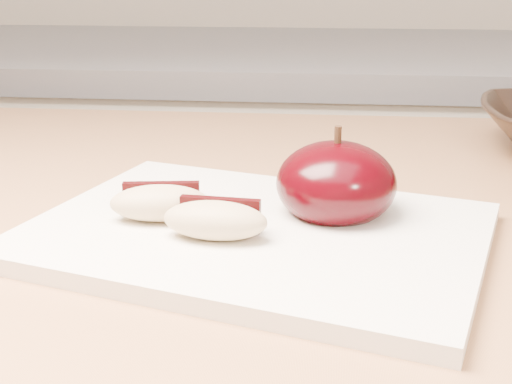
# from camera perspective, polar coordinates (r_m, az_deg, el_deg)

# --- Properties ---
(back_cabinet) EXTENTS (2.40, 0.62, 0.94)m
(back_cabinet) POSITION_cam_1_polar(r_m,az_deg,el_deg) (1.41, 1.22, -7.55)
(back_cabinet) COLOR silver
(back_cabinet) RESTS_ON ground
(cutting_board) EXTENTS (0.36, 0.30, 0.01)m
(cutting_board) POSITION_cam_1_polar(r_m,az_deg,el_deg) (0.50, 0.00, -3.38)
(cutting_board) COLOR white
(cutting_board) RESTS_ON island_counter
(apple_half) EXTENTS (0.10, 0.10, 0.07)m
(apple_half) POSITION_cam_1_polar(r_m,az_deg,el_deg) (0.52, 6.42, 0.68)
(apple_half) COLOR black
(apple_half) RESTS_ON cutting_board
(apple_wedge_a) EXTENTS (0.07, 0.04, 0.03)m
(apple_wedge_a) POSITION_cam_1_polar(r_m,az_deg,el_deg) (0.51, -7.69, -0.82)
(apple_wedge_a) COLOR tan
(apple_wedge_a) RESTS_ON cutting_board
(apple_wedge_b) EXTENTS (0.07, 0.04, 0.03)m
(apple_wedge_b) POSITION_cam_1_polar(r_m,az_deg,el_deg) (0.47, -3.23, -2.21)
(apple_wedge_b) COLOR tan
(apple_wedge_b) RESTS_ON cutting_board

